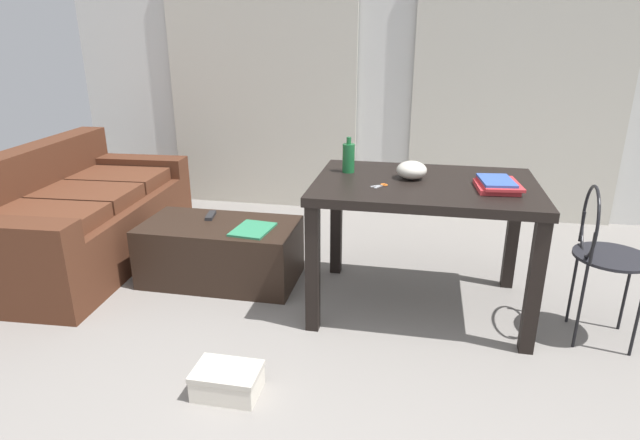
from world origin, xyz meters
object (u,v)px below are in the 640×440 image
bottle_near (349,158)px  shoebox (227,381)px  couch (76,218)px  magazine (253,229)px  bowl (412,170)px  book_stack (497,185)px  coffee_table (221,252)px  craft_table (424,200)px  scissors (381,185)px  tv_remote_primary (211,216)px  wire_chair (601,245)px

bottle_near → shoebox: 1.42m
couch → magazine: couch is taller
bottle_near → magazine: size_ratio=0.73×
bowl → book_stack: 0.47m
coffee_table → bowl: size_ratio=5.86×
craft_table → coffee_table: bearing=175.1°
bowl → shoebox: (-0.74, -1.04, -0.75)m
coffee_table → craft_table: 1.36m
craft_table → magazine: 1.06m
craft_table → magazine: craft_table is taller
bottle_near → scissors: size_ratio=2.13×
shoebox → craft_table: bearing=50.4°
bottle_near → shoebox: bottle_near is taller
bowl → shoebox: 1.48m
scissors → tv_remote_primary: bearing=163.2°
scissors → tv_remote_primary: (-1.14, 0.34, -0.37)m
book_stack → coffee_table: bearing=173.6°
couch → book_stack: size_ratio=6.17×
wire_chair → bowl: bearing=167.4°
couch → coffee_table: size_ratio=1.85×
craft_table → shoebox: craft_table is taller
coffee_table → magazine: bearing=-16.1°
couch → bottle_near: 2.03m
craft_table → scissors: 0.29m
bowl → book_stack: size_ratio=0.57×
craft_table → wire_chair: bearing=-10.4°
couch → scissors: (2.16, -0.36, 0.46)m
craft_table → book_stack: book_stack is taller
bottle_near → book_stack: 0.84m
bottle_near → scissors: (0.22, -0.26, -0.08)m
bottle_near → bowl: size_ratio=1.23×
craft_table → tv_remote_primary: craft_table is taller
couch → bowl: size_ratio=10.83×
couch → wire_chair: size_ratio=2.19×
wire_chair → book_stack: (-0.52, 0.09, 0.26)m
magazine → wire_chair: bearing=-0.0°
couch → bowl: bearing=-4.5°
couch → magazine: 1.39m
tv_remote_primary → book_stack: bearing=-20.2°
bowl → tv_remote_primary: bearing=172.7°
craft_table → bowl: bearing=146.6°
craft_table → scissors: (-0.23, -0.13, 0.11)m
book_stack → scissors: 0.60m
coffee_table → bowl: (1.19, -0.06, 0.62)m
coffee_table → shoebox: bearing=-67.6°
magazine → shoebox: 1.10m
couch → wire_chair: (3.29, -0.40, 0.23)m
wire_chair → bowl: bowl is taller
book_stack → shoebox: (-1.19, -0.92, -0.73)m
scissors → craft_table: bearing=28.5°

